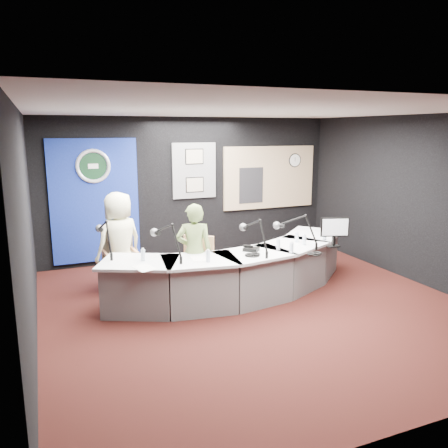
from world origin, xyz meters
name	(u,v)px	position (x,y,z in m)	size (l,w,h in m)	color
ground	(257,306)	(0.00, 0.00, 0.00)	(6.00, 6.00, 0.00)	black
ceiling	(260,110)	(0.00, 0.00, 2.80)	(6.00, 6.00, 0.02)	silver
wall_back	(192,188)	(0.00, 3.00, 1.40)	(6.00, 0.02, 2.80)	black
wall_front	(427,275)	(0.00, -3.00, 1.40)	(6.00, 0.02, 2.80)	black
wall_left	(27,231)	(-3.00, 0.00, 1.40)	(0.02, 6.00, 2.80)	black
wall_right	(421,200)	(3.00, 0.00, 1.40)	(0.02, 6.00, 2.80)	black
broadcast_desk	(239,272)	(-0.05, 0.55, 0.38)	(4.50, 1.90, 0.75)	silver
backdrop_panel	(95,201)	(-1.90, 2.97, 1.25)	(1.60, 0.05, 2.30)	navy
agency_seal	(93,166)	(-1.90, 2.93, 1.90)	(0.63, 0.63, 0.07)	silver
seal_center	(93,166)	(-1.90, 2.94, 1.90)	(0.48, 0.48, 0.01)	black
pinboard	(194,171)	(0.05, 2.97, 1.75)	(0.90, 0.04, 1.10)	slate
framed_photo_upper	(194,157)	(0.05, 2.94, 2.03)	(0.34, 0.02, 0.27)	gray
framed_photo_lower	(195,185)	(0.05, 2.94, 1.47)	(0.34, 0.02, 0.27)	gray
booth_window_frame	(269,177)	(1.75, 2.97, 1.55)	(2.12, 0.06, 1.32)	tan
booth_glow	(270,177)	(1.75, 2.96, 1.55)	(2.00, 0.02, 1.20)	#FFEEA1
equipment_rack	(251,185)	(1.30, 2.94, 1.40)	(0.55, 0.02, 0.75)	black
wall_clock	(295,160)	(2.35, 2.94, 1.90)	(0.28, 0.28, 0.01)	white
armchair_left	(120,258)	(-1.72, 1.49, 0.52)	(0.59, 0.59, 1.04)	tan
armchair_right	(195,267)	(-0.76, 0.60, 0.52)	(0.59, 0.59, 1.05)	tan
draped_jacket	(117,249)	(-1.72, 1.74, 0.62)	(0.50, 0.10, 0.70)	#686357
person_man	(120,242)	(-1.72, 1.49, 0.80)	(0.78, 0.51, 1.60)	beige
person_woman	(194,253)	(-0.76, 0.60, 0.75)	(0.54, 0.36, 1.49)	olive
computer_monitor	(334,227)	(1.35, 0.08, 1.07)	(0.40, 0.02, 0.27)	black
desk_phone	(251,249)	(0.06, 0.35, 0.78)	(0.22, 0.17, 0.05)	black
headphones_near	(314,254)	(0.82, -0.20, 0.77)	(0.21, 0.21, 0.03)	black
headphones_far	(252,255)	(-0.04, 0.10, 0.77)	(0.23, 0.23, 0.04)	black
paper_stack	(144,268)	(-1.63, 0.12, 0.75)	(0.23, 0.33, 0.00)	white
notepad	(198,258)	(-0.82, 0.26, 0.75)	(0.20, 0.28, 0.00)	white
boom_mic_a	(105,235)	(-2.01, 0.95, 1.05)	(0.19, 0.74, 0.60)	black
boom_mic_b	(167,239)	(-1.23, 0.40, 1.05)	(0.34, 0.70, 0.60)	black
boom_mic_c	(255,234)	(0.04, 0.21, 1.05)	(0.21, 0.73, 0.60)	black
boom_mic_d	(297,229)	(0.77, 0.23, 1.05)	(0.60, 0.52, 0.60)	black
water_bottles	(247,247)	(-0.04, 0.29, 0.84)	(3.11, 0.60, 0.18)	silver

